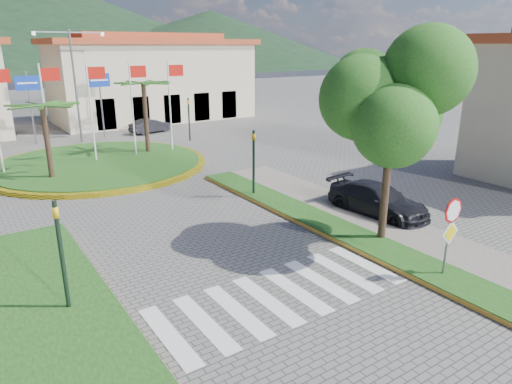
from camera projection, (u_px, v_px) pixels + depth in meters
ground at (386, 375)px, 10.04m from camera, size 160.00×160.00×0.00m
sidewalk_right at (463, 267)px, 14.79m from camera, size 4.00×28.00×0.15m
verge_right at (440, 276)px, 14.15m from camera, size 1.60×28.00×0.18m
median_left at (19, 335)px, 11.28m from camera, size 5.00×14.00×0.18m
crosswalk at (278, 296)px, 13.20m from camera, size 8.00×3.00×0.01m
roundabout_island at (99, 163)px, 27.35m from camera, size 12.70×12.70×6.00m
stop_sign at (451, 225)px, 13.65m from camera, size 0.80×0.11×2.65m
deciduous_tree at (394, 100)px, 15.33m from camera, size 3.60×3.60×6.80m
traffic_light_left at (61, 247)px, 11.80m from camera, size 0.15×0.18×3.20m
traffic_light_right at (254, 157)px, 21.31m from camera, size 0.15×0.18×3.20m
traffic_light_far at (189, 115)px, 34.22m from camera, size 0.18×0.15×3.20m
direction_sign_west at (29, 96)px, 32.32m from camera, size 1.60×0.14×5.20m
direction_sign_east at (100, 92)px, 34.99m from camera, size 1.60×0.14×5.20m
street_lamp_centre at (75, 81)px, 32.86m from camera, size 4.80×0.16×8.00m
building_right at (152, 78)px, 44.15m from camera, size 19.08×9.54×8.05m
hill_far_mid at (14, 18)px, 139.66m from camera, size 180.00×180.00×30.00m
hill_far_east at (212, 39)px, 151.08m from camera, size 120.00×120.00×18.00m
car_dark_b at (151, 126)px, 37.74m from camera, size 3.68×1.94×1.15m
car_side_right at (378, 200)px, 19.36m from camera, size 2.27×4.74×1.33m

